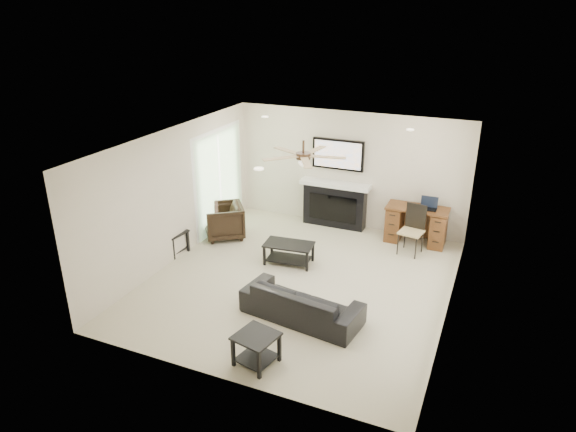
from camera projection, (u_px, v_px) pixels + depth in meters
name	position (u px, v px, depth m)	size (l,w,h in m)	color
room_shell	(313.00, 191.00, 8.36)	(5.50, 5.54, 2.52)	beige
sofa	(302.00, 303.00, 7.86)	(1.86, 0.73, 0.54)	black
armchair	(224.00, 221.00, 10.60)	(0.76, 0.78, 0.71)	black
coffee_table	(289.00, 253.00, 9.57)	(0.90, 0.50, 0.40)	black
end_table_near	(256.00, 349.00, 6.87)	(0.52, 0.52, 0.45)	black
end_table_left	(172.00, 242.00, 9.96)	(0.50, 0.50, 0.45)	black
fireplace_unit	(335.00, 184.00, 10.92)	(1.52, 0.34, 1.91)	black
desk	(416.00, 225.00, 10.35)	(1.22, 0.56, 0.76)	#432610
desk_chair	(411.00, 230.00, 9.84)	(0.42, 0.44, 0.97)	black
laptop	(429.00, 204.00, 10.07)	(0.33, 0.24, 0.23)	black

